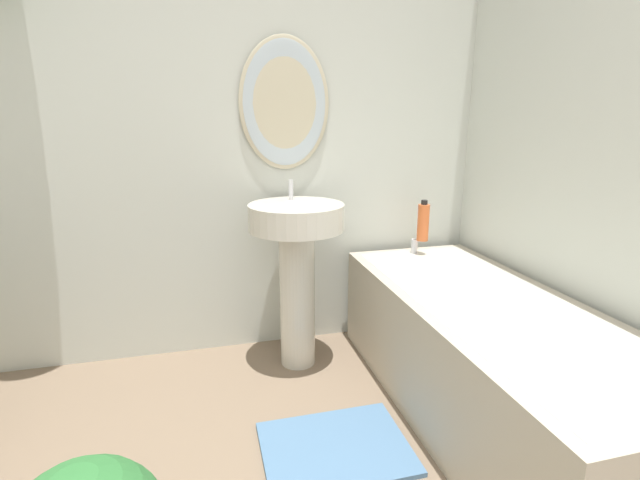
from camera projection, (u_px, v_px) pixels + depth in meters
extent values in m
cube|color=silver|center=(216.00, 125.00, 2.31)|extent=(2.92, 0.06, 2.40)
ellipsoid|color=beige|center=(285.00, 104.00, 2.33)|extent=(0.46, 0.02, 0.65)
ellipsoid|color=silver|center=(285.00, 104.00, 2.32)|extent=(0.42, 0.01, 0.61)
cylinder|color=beige|center=(297.00, 298.00, 2.33)|extent=(0.18, 0.18, 0.71)
cylinder|color=beige|center=(296.00, 217.00, 2.22)|extent=(0.46, 0.46, 0.12)
cylinder|color=silver|center=(291.00, 190.00, 2.31)|extent=(0.02, 0.02, 0.10)
cube|color=#B2A893|center=(489.00, 359.00, 1.94)|extent=(0.70, 1.68, 0.51)
cube|color=beige|center=(494.00, 308.00, 1.88)|extent=(0.60, 1.58, 0.04)
cylinder|color=silver|center=(414.00, 246.00, 2.56)|extent=(0.04, 0.04, 0.08)
cylinder|color=#DB6633|center=(423.00, 223.00, 2.50)|extent=(0.06, 0.06, 0.20)
cylinder|color=black|center=(424.00, 202.00, 2.47)|extent=(0.03, 0.03, 0.02)
cube|color=#4C7093|center=(335.00, 448.00, 1.77)|extent=(0.56, 0.43, 0.02)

